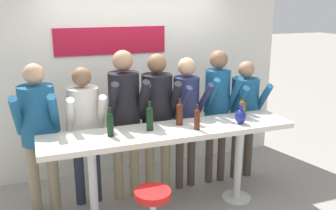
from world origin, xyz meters
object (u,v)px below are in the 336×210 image
(person_far_left, at_px, (38,123))
(decorative_vase, at_px, (241,116))
(person_far_right, at_px, (245,108))
(wine_bottle_0, at_px, (180,113))
(wine_bottle_4, at_px, (150,117))
(person_center_left, at_px, (125,109))
(person_center_right, at_px, (187,108))
(person_center, at_px, (157,109))
(person_right, at_px, (217,101))
(tasting_table, at_px, (171,141))
(wine_bottle_1, at_px, (242,108))
(person_left, at_px, (85,122))
(wine_bottle_3, at_px, (197,118))
(wine_bottle_2, at_px, (110,123))

(person_far_left, distance_m, decorative_vase, 2.27)
(person_far_right, distance_m, wine_bottle_0, 1.19)
(wine_bottle_4, bearing_deg, decorative_vase, -7.81)
(person_center_left, bearing_deg, wine_bottle_4, -71.18)
(person_center_right, bearing_deg, person_center, 166.63)
(person_center_right, relative_size, person_far_right, 1.06)
(person_center_right, height_order, person_right, person_right)
(tasting_table, distance_m, wine_bottle_1, 0.98)
(person_left, bearing_deg, wine_bottle_4, -38.94)
(person_far_right, distance_m, wine_bottle_4, 1.56)
(person_left, relative_size, wine_bottle_4, 5.18)
(wine_bottle_0, bearing_deg, wine_bottle_3, -61.95)
(wine_bottle_2, relative_size, wine_bottle_3, 1.08)
(person_right, xyz_separation_m, wine_bottle_1, (0.10, -0.44, 0.02))
(person_right, distance_m, wine_bottle_2, 1.59)
(wine_bottle_0, distance_m, wine_bottle_4, 0.38)
(person_far_left, relative_size, wine_bottle_4, 5.40)
(wine_bottle_2, bearing_deg, person_center_left, 61.33)
(tasting_table, distance_m, person_right, 1.02)
(tasting_table, height_order, wine_bottle_1, wine_bottle_1)
(person_right, distance_m, person_far_right, 0.43)
(wine_bottle_2, xyz_separation_m, wine_bottle_4, (0.44, 0.03, 0.01))
(decorative_vase, bearing_deg, person_center, 140.54)
(person_center, bearing_deg, tasting_table, -85.82)
(person_center, xyz_separation_m, person_right, (0.81, -0.03, 0.02))
(person_far_right, bearing_deg, person_center, 179.26)
(person_far_left, bearing_deg, wine_bottle_3, -15.61)
(person_center_left, bearing_deg, person_right, 0.24)
(person_far_left, distance_m, person_right, 2.20)
(wine_bottle_0, bearing_deg, wine_bottle_4, -170.39)
(person_far_right, relative_size, wine_bottle_4, 5.05)
(person_center_left, bearing_deg, wine_bottle_1, -18.12)
(person_center, bearing_deg, person_center_right, 1.77)
(wine_bottle_2, relative_size, decorative_vase, 1.40)
(wine_bottle_3, distance_m, decorative_vase, 0.55)
(wine_bottle_1, relative_size, decorative_vase, 1.16)
(wine_bottle_3, bearing_deg, decorative_vase, 1.42)
(wine_bottle_4, bearing_deg, person_far_right, 17.79)
(person_center_left, relative_size, wine_bottle_0, 6.02)
(person_left, distance_m, wine_bottle_4, 0.82)
(person_far_right, relative_size, wine_bottle_2, 5.28)
(person_far_right, distance_m, wine_bottle_1, 0.56)
(person_far_left, distance_m, wine_bottle_3, 1.75)
(person_center_left, relative_size, wine_bottle_4, 5.72)
(person_center_left, bearing_deg, person_center, 4.02)
(person_center_right, distance_m, wine_bottle_4, 0.79)
(person_right, distance_m, wine_bottle_0, 0.81)
(wine_bottle_4, bearing_deg, person_far_left, 155.73)
(person_center_left, relative_size, wine_bottle_1, 7.22)
(person_left, bearing_deg, person_far_right, -1.03)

